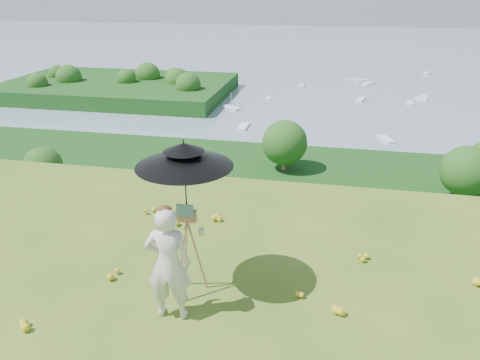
# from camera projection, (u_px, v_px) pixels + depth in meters

# --- Properties ---
(forest_slope) EXTENTS (140.00, 56.00, 22.00)m
(forest_slope) POSITION_uv_depth(u_px,v_px,m) (290.00, 333.00, 48.17)
(forest_slope) COLOR #10390F
(forest_slope) RESTS_ON bay_water
(shoreline_tier) EXTENTS (170.00, 28.00, 8.00)m
(shoreline_tier) POSITION_uv_depth(u_px,v_px,m) (310.00, 217.00, 86.99)
(shoreline_tier) COLOR slate
(shoreline_tier) RESTS_ON bay_water
(bay_water) EXTENTS (700.00, 700.00, 0.00)m
(bay_water) POSITION_uv_depth(u_px,v_px,m) (330.00, 64.00, 235.05)
(bay_water) COLOR #6D8D9C
(bay_water) RESTS_ON ground
(peninsula) EXTENTS (90.00, 60.00, 12.00)m
(peninsula) POSITION_uv_depth(u_px,v_px,m) (117.00, 81.00, 170.00)
(peninsula) COLOR #10390F
(peninsula) RESTS_ON bay_water
(slope_trees) EXTENTS (110.00, 50.00, 6.00)m
(slope_trees) POSITION_uv_depth(u_px,v_px,m) (296.00, 212.00, 42.68)
(slope_trees) COLOR #254F17
(slope_trees) RESTS_ON forest_slope
(harbor_town) EXTENTS (110.00, 22.00, 5.00)m
(harbor_town) POSITION_uv_depth(u_px,v_px,m) (312.00, 185.00, 84.45)
(harbor_town) COLOR silver
(harbor_town) RESTS_ON shoreline_tier
(moored_boats) EXTENTS (140.00, 140.00, 0.70)m
(moored_boats) POSITION_uv_depth(u_px,v_px,m) (290.00, 98.00, 165.91)
(moored_boats) COLOR white
(moored_boats) RESTS_ON bay_water
(painter) EXTENTS (0.68, 0.48, 1.74)m
(painter) POSITION_uv_depth(u_px,v_px,m) (168.00, 264.00, 6.42)
(painter) COLOR silver
(painter) RESTS_ON ground
(field_easel) EXTENTS (0.60, 0.60, 1.53)m
(field_easel) POSITION_uv_depth(u_px,v_px,m) (188.00, 248.00, 6.99)
(field_easel) COLOR #A96B47
(field_easel) RESTS_ON ground
(sun_umbrella) EXTENTS (1.52, 1.52, 1.21)m
(sun_umbrella) POSITION_uv_depth(u_px,v_px,m) (185.00, 180.00, 6.59)
(sun_umbrella) COLOR black
(sun_umbrella) RESTS_ON field_easel
(painter_cap) EXTENTS (0.24, 0.28, 0.10)m
(painter_cap) POSITION_uv_depth(u_px,v_px,m) (165.00, 210.00, 6.10)
(painter_cap) COLOR #DA7879
(painter_cap) RESTS_ON painter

